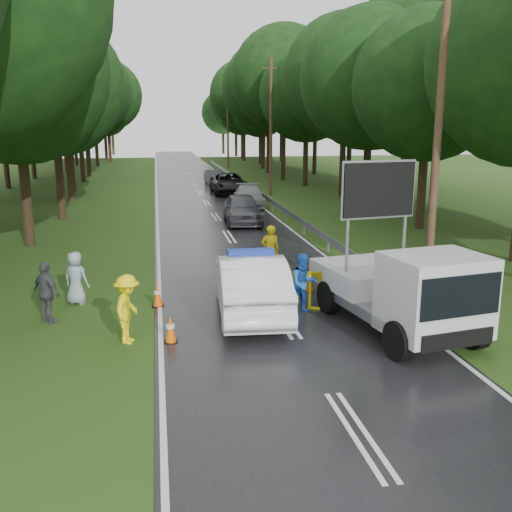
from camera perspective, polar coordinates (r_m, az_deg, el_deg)
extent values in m
plane|color=#264513|center=(15.79, 2.78, -6.42)|extent=(160.00, 160.00, 0.00)
cube|color=black|center=(44.95, -5.60, 6.29)|extent=(7.00, 140.00, 0.02)
cylinder|color=gray|center=(16.85, 15.21, -4.36)|extent=(0.12, 0.12, 0.70)
cube|color=gray|center=(45.31, -0.91, 7.09)|extent=(0.05, 60.00, 0.30)
cylinder|color=#463120|center=(18.58, 17.74, 11.65)|extent=(0.24, 0.24, 10.00)
cylinder|color=#463120|center=(43.36, 1.50, 12.71)|extent=(0.24, 0.24, 10.00)
cube|color=#463120|center=(43.54, 1.53, 18.25)|extent=(1.40, 0.08, 0.08)
cylinder|color=#463120|center=(69.05, -2.84, 12.83)|extent=(0.24, 0.24, 10.00)
cube|color=#463120|center=(69.16, -2.88, 16.31)|extent=(1.40, 0.08, 0.08)
imported|color=white|center=(16.06, -0.53, -2.88)|extent=(2.12, 5.28, 1.71)
cube|color=#1938A5|center=(15.83, -0.54, 0.39)|extent=(1.30, 0.43, 0.17)
cube|color=gray|center=(15.72, 12.91, -4.50)|extent=(2.96, 4.97, 0.28)
cube|color=silver|center=(16.50, 10.95, -1.95)|extent=(2.74, 3.02, 0.61)
cube|color=silver|center=(13.93, 17.44, -3.71)|extent=(2.49, 2.12, 1.89)
cube|color=black|center=(13.18, 19.86, -3.83)|extent=(2.03, 0.38, 0.94)
cube|color=black|center=(15.67, 12.16, 6.51)|extent=(2.10, 0.48, 1.44)
cylinder|color=black|center=(13.46, 14.09, -8.23)|extent=(0.46, 0.97, 0.93)
cylinder|color=black|center=(14.68, 21.05, -6.92)|extent=(0.46, 0.97, 0.93)
cylinder|color=black|center=(16.36, 7.27, -4.09)|extent=(0.46, 0.97, 0.93)
cylinder|color=black|center=(17.38, 13.52, -3.33)|extent=(0.46, 0.97, 0.93)
cube|color=#EEFF0D|center=(16.78, -1.85, -3.33)|extent=(0.08, 0.08, 1.06)
cube|color=#EEFF0D|center=(16.69, -0.06, -3.41)|extent=(0.08, 0.08, 1.06)
cube|color=#EEFF0D|center=(16.54, 5.41, -3.63)|extent=(0.08, 0.08, 1.06)
cube|color=#EEFF0D|center=(16.52, 7.25, -3.70)|extent=(0.08, 0.08, 1.06)
cube|color=#F2CC00|center=(16.47, 2.68, -1.93)|extent=(2.63, 0.92, 0.26)
imported|color=yellow|center=(20.15, 1.43, 0.57)|extent=(0.67, 0.45, 1.81)
imported|color=#1B54B2|center=(16.15, 4.78, -2.77)|extent=(0.96, 0.81, 1.74)
imported|color=#FFE80D|center=(14.30, -12.72, -5.20)|extent=(0.90, 1.24, 1.73)
imported|color=#404247|center=(16.31, -20.20, -3.47)|extent=(1.01, 0.99, 1.70)
imported|color=#8B9BA7|center=(17.77, -17.57, -2.11)|extent=(0.93, 0.81, 1.60)
imported|color=#393B40|center=(30.83, -1.39, 4.74)|extent=(2.13, 4.80, 1.60)
imported|color=#9DA0A5|center=(37.42, -0.71, 6.03)|extent=(2.39, 4.85, 1.36)
imported|color=black|center=(44.41, -2.71, 7.26)|extent=(2.63, 5.66, 1.57)
imported|color=#404247|center=(51.40, -4.18, 7.86)|extent=(1.59, 3.93, 1.27)
cube|color=black|center=(14.38, -8.50, -8.50)|extent=(0.33, 0.33, 0.03)
cone|color=#F85B07|center=(14.25, -8.55, -7.19)|extent=(0.28, 0.28, 0.69)
cube|color=black|center=(17.55, 2.59, -4.35)|extent=(0.31, 0.31, 0.03)
cone|color=#F85B07|center=(17.46, 2.60, -3.35)|extent=(0.25, 0.25, 0.63)
cube|color=black|center=(18.42, 5.35, -3.55)|extent=(0.31, 0.31, 0.03)
cone|color=#F85B07|center=(18.33, 5.37, -2.58)|extent=(0.26, 0.26, 0.64)
cube|color=black|center=(17.16, -9.76, -4.94)|extent=(0.34, 0.34, 0.03)
cone|color=#F85B07|center=(17.05, -9.81, -3.80)|extent=(0.28, 0.28, 0.70)
cube|color=black|center=(20.08, 6.99, -2.18)|extent=(0.36, 0.36, 0.03)
cone|color=#F85B07|center=(19.98, 7.02, -1.13)|extent=(0.30, 0.30, 0.75)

